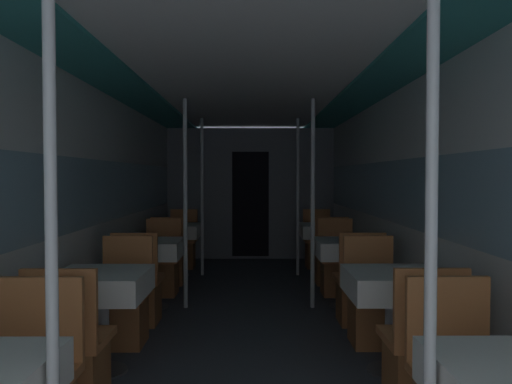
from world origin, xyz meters
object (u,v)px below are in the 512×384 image
at_px(chair_left_far_1, 123,311).
at_px(support_pole_left_3, 202,197).
at_px(chair_right_far_1, 373,311).
at_px(support_pole_right_2, 313,204).
at_px(support_pole_left_0, 52,258).
at_px(chair_left_near_1, 71,365).
at_px(chair_right_far_3, 318,249).
at_px(chair_left_far_2, 162,271).
at_px(support_pole_right_3, 298,197).
at_px(dining_table_left_1, 101,289).
at_px(chair_left_near_3, 170,263).
at_px(support_pole_right_0, 431,257).
at_px(chair_right_near_1, 421,364).
at_px(dining_table_right_1, 393,288).
at_px(chair_right_far_2, 337,271).
at_px(support_pole_left_2, 185,204).
at_px(dining_table_right_3, 323,233).
at_px(dining_table_left_3, 177,233).
at_px(dining_table_left_2, 151,252).
at_px(chair_right_near_2, 358,295).
at_px(chair_left_near_2, 139,295).
at_px(chair_right_near_3, 330,263).
at_px(dining_table_right_2, 347,251).
at_px(chair_left_far_3, 183,249).

relative_size(chair_left_far_1, support_pole_left_3, 0.40).
distance_m(chair_right_far_1, support_pole_right_2, 1.52).
relative_size(support_pole_left_0, chair_left_near_1, 2.50).
bearing_deg(chair_right_far_3, chair_left_far_2, 40.15).
distance_m(support_pole_left_0, support_pole_right_3, 5.61).
height_order(support_pole_left_0, chair_right_far_3, support_pole_left_0).
relative_size(dining_table_left_1, chair_left_far_2, 0.81).
height_order(chair_left_near_3, support_pole_right_3, support_pole_right_3).
relative_size(dining_table_left_1, support_pole_right_0, 0.33).
bearing_deg(chair_right_near_1, dining_table_right_1, 90.00).
xyz_separation_m(chair_left_far_2, dining_table_right_1, (2.15, -2.42, 0.33)).
bearing_deg(chair_right_far_2, support_pole_left_2, 19.07).
distance_m(support_pole_right_0, chair_right_far_1, 2.60).
bearing_deg(chair_left_near_1, dining_table_right_3, 63.11).
bearing_deg(dining_table_left_3, dining_table_left_2, -90.00).
bearing_deg(support_pole_right_3, chair_right_near_1, -84.94).
relative_size(dining_table_left_3, chair_right_near_2, 0.81).
bearing_deg(support_pole_right_0, support_pole_left_2, 111.08).
relative_size(chair_left_far_1, chair_left_near_3, 1.00).
bearing_deg(dining_table_left_1, chair_right_far_3, 63.11).
xyz_separation_m(support_pole_left_0, dining_table_left_3, (-0.38, 5.43, -0.53)).
bearing_deg(support_pole_right_3, dining_table_right_1, -84.08).
bearing_deg(chair_right_near_2, dining_table_right_3, 90.00).
height_order(dining_table_left_1, chair_right_far_1, chair_right_far_1).
height_order(chair_left_near_1, dining_table_left_3, chair_left_near_1).
relative_size(chair_left_near_2, support_pole_left_2, 0.40).
bearing_deg(support_pole_left_0, support_pole_left_3, 90.00).
bearing_deg(chair_left_far_2, support_pole_right_2, 160.93).
bearing_deg(chair_left_near_3, support_pole_right_3, 19.07).
bearing_deg(chair_right_far_1, support_pole_right_3, -82.89).
height_order(dining_table_right_1, dining_table_right_3, same).
bearing_deg(chair_right_near_3, chair_right_near_1, -90.00).
xyz_separation_m(dining_table_left_3, support_pole_right_3, (1.77, 0.00, 0.53)).
xyz_separation_m(dining_table_left_1, support_pole_right_2, (1.77, 1.81, 0.53)).
relative_size(chair_left_near_1, support_pole_right_2, 0.40).
bearing_deg(dining_table_left_2, dining_table_right_3, 40.15).
distance_m(support_pole_right_2, support_pole_right_3, 1.81).
xyz_separation_m(dining_table_right_3, chair_right_near_3, (-0.00, -0.61, -0.33)).
bearing_deg(chair_right_far_3, dining_table_left_3, 15.92).
bearing_deg(dining_table_right_3, chair_right_far_1, -90.00).
height_order(chair_left_near_1, dining_table_right_2, chair_left_near_1).
xyz_separation_m(chair_left_far_2, chair_right_far_3, (2.15, 1.81, 0.00)).
height_order(support_pole_left_2, support_pole_right_3, same).
bearing_deg(chair_right_near_3, support_pole_right_3, 121.50).
relative_size(dining_table_left_2, chair_right_near_3, 0.81).
xyz_separation_m(chair_right_far_2, chair_right_far_3, (0.00, 1.81, 0.00)).
bearing_deg(chair_left_near_2, dining_table_right_3, 48.46).
xyz_separation_m(chair_left_far_1, chair_left_far_3, (0.00, 3.62, 0.00)).
distance_m(chair_right_near_3, support_pole_right_3, 1.12).
xyz_separation_m(dining_table_right_1, dining_table_right_3, (0.00, 3.62, 0.00)).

